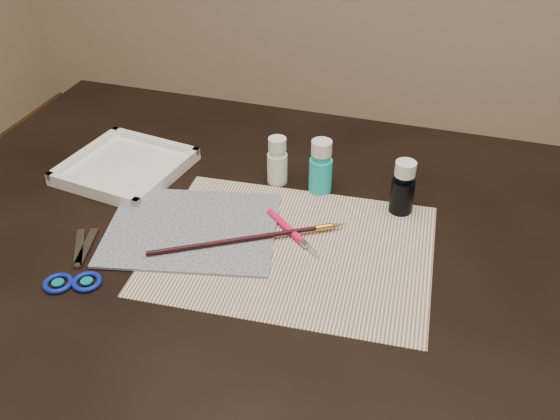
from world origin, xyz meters
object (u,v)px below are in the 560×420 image
(paper, at_px, (292,249))
(paint_bottle_white, at_px, (277,160))
(paint_bottle_cyan, at_px, (321,166))
(scissors, at_px, (75,259))
(palette_tray, at_px, (125,166))
(canvas, at_px, (192,229))
(paint_bottle_navy, at_px, (403,187))

(paper, xyz_separation_m, paint_bottle_white, (-0.08, 0.18, 0.04))
(paper, bearing_deg, paint_bottle_cyan, 89.76)
(paint_bottle_cyan, bearing_deg, scissors, -135.44)
(scissors, xyz_separation_m, palette_tray, (-0.05, 0.26, 0.01))
(scissors, distance_m, palette_tray, 0.27)
(paper, distance_m, scissors, 0.34)
(canvas, bearing_deg, scissors, -137.77)
(canvas, relative_size, palette_tray, 1.35)
(canvas, distance_m, palette_tray, 0.24)
(canvas, height_order, palette_tray, palette_tray)
(paint_bottle_cyan, bearing_deg, paint_bottle_white, 176.00)
(scissors, bearing_deg, canvas, -76.51)
(paper, height_order, paint_bottle_white, paint_bottle_white)
(canvas, distance_m, scissors, 0.19)
(paint_bottle_cyan, height_order, paint_bottle_navy, paint_bottle_cyan)
(canvas, bearing_deg, paint_bottle_navy, 26.31)
(paper, distance_m, palette_tray, 0.39)
(canvas, relative_size, paint_bottle_navy, 2.83)
(canvas, xyz_separation_m, paint_bottle_navy, (0.32, 0.16, 0.04))
(paint_bottle_white, bearing_deg, canvas, -115.69)
(paint_bottle_white, bearing_deg, scissors, -126.27)
(canvas, relative_size, paint_bottle_white, 3.06)
(paint_bottle_cyan, distance_m, palette_tray, 0.37)
(canvas, distance_m, paint_bottle_navy, 0.36)
(canvas, relative_size, scissors, 1.61)
(paint_bottle_cyan, xyz_separation_m, paint_bottle_navy, (0.15, -0.02, -0.00))
(paper, xyz_separation_m, canvas, (-0.17, -0.00, 0.00))
(scissors, relative_size, palette_tray, 0.84)
(palette_tray, bearing_deg, canvas, -34.38)
(paint_bottle_white, relative_size, scissors, 0.53)
(paper, bearing_deg, palette_tray, 160.29)
(canvas, relative_size, paint_bottle_cyan, 2.74)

